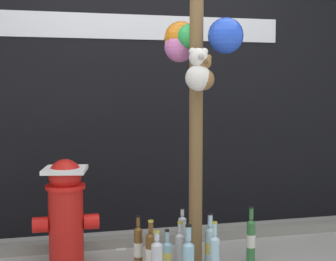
{
  "coord_description": "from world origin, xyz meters",
  "views": [
    {
      "loc": [
        -0.9,
        -2.72,
        1.29
      ],
      "look_at": [
        -0.13,
        0.49,
        0.99
      ],
      "focal_mm": 50.94,
      "sensor_mm": 36.0,
      "label": 1
    }
  ],
  "objects_px": {
    "fire_hydrant": "(66,210)",
    "bottle_0": "(138,246)",
    "bottle_4": "(180,246)",
    "bottle_6": "(215,253)",
    "bottle_7": "(182,234)",
    "bottle_8": "(167,254)",
    "bottle_2": "(251,239)",
    "bottle_3": "(188,257)",
    "bottle_1": "(210,245)",
    "bottle_9": "(151,251)",
    "bottle_5": "(157,261)",
    "memorial_post": "(197,30)"
  },
  "relations": [
    {
      "from": "bottle_2",
      "to": "bottle_5",
      "type": "relative_size",
      "value": 1.2
    },
    {
      "from": "bottle_1",
      "to": "bottle_6",
      "type": "distance_m",
      "value": 0.16
    },
    {
      "from": "memorial_post",
      "to": "bottle_8",
      "type": "distance_m",
      "value": 1.6
    },
    {
      "from": "fire_hydrant",
      "to": "bottle_0",
      "type": "relative_size",
      "value": 2.09
    },
    {
      "from": "bottle_1",
      "to": "bottle_5",
      "type": "distance_m",
      "value": 0.48
    },
    {
      "from": "bottle_8",
      "to": "bottle_4",
      "type": "bearing_deg",
      "value": 41.73
    },
    {
      "from": "bottle_6",
      "to": "bottle_8",
      "type": "bearing_deg",
      "value": 152.76
    },
    {
      "from": "bottle_1",
      "to": "bottle_5",
      "type": "relative_size",
      "value": 1.12
    },
    {
      "from": "memorial_post",
      "to": "bottle_6",
      "type": "height_order",
      "value": "memorial_post"
    },
    {
      "from": "bottle_4",
      "to": "bottle_8",
      "type": "height_order",
      "value": "bottle_4"
    },
    {
      "from": "bottle_5",
      "to": "bottle_9",
      "type": "height_order",
      "value": "bottle_9"
    },
    {
      "from": "bottle_3",
      "to": "bottle_7",
      "type": "bearing_deg",
      "value": 79.76
    },
    {
      "from": "bottle_0",
      "to": "bottle_8",
      "type": "distance_m",
      "value": 0.22
    },
    {
      "from": "memorial_post",
      "to": "bottle_9",
      "type": "height_order",
      "value": "memorial_post"
    },
    {
      "from": "bottle_4",
      "to": "bottle_9",
      "type": "distance_m",
      "value": 0.26
    },
    {
      "from": "fire_hydrant",
      "to": "bottle_1",
      "type": "height_order",
      "value": "fire_hydrant"
    },
    {
      "from": "memorial_post",
      "to": "bottle_6",
      "type": "bearing_deg",
      "value": -68.68
    },
    {
      "from": "fire_hydrant",
      "to": "bottle_5",
      "type": "distance_m",
      "value": 0.78
    },
    {
      "from": "bottle_7",
      "to": "bottle_8",
      "type": "distance_m",
      "value": 0.34
    },
    {
      "from": "bottle_1",
      "to": "bottle_9",
      "type": "xyz_separation_m",
      "value": [
        -0.44,
        0.0,
        -0.01
      ]
    },
    {
      "from": "fire_hydrant",
      "to": "bottle_9",
      "type": "relative_size",
      "value": 2.14
    },
    {
      "from": "bottle_3",
      "to": "bottle_4",
      "type": "xyz_separation_m",
      "value": [
        0.02,
        0.31,
        -0.02
      ]
    },
    {
      "from": "bottle_2",
      "to": "bottle_3",
      "type": "relative_size",
      "value": 1.11
    },
    {
      "from": "bottle_4",
      "to": "bottle_3",
      "type": "bearing_deg",
      "value": -94.29
    },
    {
      "from": "bottle_7",
      "to": "bottle_9",
      "type": "height_order",
      "value": "bottle_7"
    },
    {
      "from": "bottle_4",
      "to": "bottle_0",
      "type": "bearing_deg",
      "value": 179.01
    },
    {
      "from": "bottle_5",
      "to": "bottle_7",
      "type": "height_order",
      "value": "bottle_7"
    },
    {
      "from": "memorial_post",
      "to": "bottle_0",
      "type": "distance_m",
      "value": 1.6
    },
    {
      "from": "bottle_1",
      "to": "memorial_post",
      "type": "bearing_deg",
      "value": 158.0
    },
    {
      "from": "bottle_1",
      "to": "bottle_2",
      "type": "relative_size",
      "value": 0.93
    },
    {
      "from": "bottle_0",
      "to": "bottle_4",
      "type": "distance_m",
      "value": 0.31
    },
    {
      "from": "bottle_9",
      "to": "fire_hydrant",
      "type": "bearing_deg",
      "value": 156.47
    },
    {
      "from": "memorial_post",
      "to": "bottle_1",
      "type": "height_order",
      "value": "memorial_post"
    },
    {
      "from": "fire_hydrant",
      "to": "bottle_2",
      "type": "relative_size",
      "value": 1.87
    },
    {
      "from": "memorial_post",
      "to": "bottle_3",
      "type": "bearing_deg",
      "value": -117.06
    },
    {
      "from": "bottle_2",
      "to": "bottle_9",
      "type": "relative_size",
      "value": 1.15
    },
    {
      "from": "bottle_6",
      "to": "bottle_7",
      "type": "distance_m",
      "value": 0.45
    },
    {
      "from": "bottle_2",
      "to": "bottle_8",
      "type": "bearing_deg",
      "value": -179.29
    },
    {
      "from": "bottle_6",
      "to": "bottle_0",
      "type": "bearing_deg",
      "value": 151.03
    },
    {
      "from": "bottle_4",
      "to": "bottle_6",
      "type": "bearing_deg",
      "value": -56.2
    },
    {
      "from": "bottle_5",
      "to": "bottle_6",
      "type": "relative_size",
      "value": 0.94
    },
    {
      "from": "bottle_6",
      "to": "bottle_9",
      "type": "height_order",
      "value": "bottle_6"
    },
    {
      "from": "fire_hydrant",
      "to": "bottle_2",
      "type": "distance_m",
      "value": 1.38
    },
    {
      "from": "bottle_0",
      "to": "bottle_3",
      "type": "distance_m",
      "value": 0.43
    },
    {
      "from": "bottle_4",
      "to": "bottle_5",
      "type": "relative_size",
      "value": 0.89
    },
    {
      "from": "bottle_2",
      "to": "bottle_1",
      "type": "bearing_deg",
      "value": -179.32
    },
    {
      "from": "memorial_post",
      "to": "bottle_2",
      "type": "height_order",
      "value": "memorial_post"
    },
    {
      "from": "fire_hydrant",
      "to": "bottle_8",
      "type": "xyz_separation_m",
      "value": [
        0.69,
        -0.26,
        -0.29
      ]
    },
    {
      "from": "bottle_4",
      "to": "bottle_6",
      "type": "height_order",
      "value": "bottle_6"
    },
    {
      "from": "fire_hydrant",
      "to": "bottle_9",
      "type": "distance_m",
      "value": 0.68
    }
  ]
}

